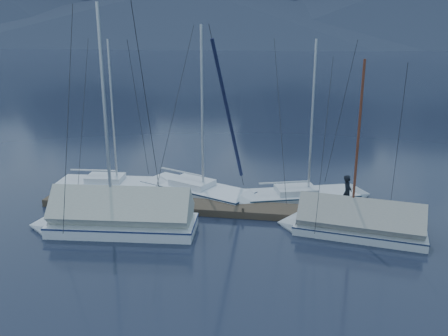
{
  "coord_description": "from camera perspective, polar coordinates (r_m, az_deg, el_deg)",
  "views": [
    {
      "loc": [
        3.39,
        -18.97,
        8.51
      ],
      "look_at": [
        0.0,
        2.0,
        2.2
      ],
      "focal_mm": 38.0,
      "sensor_mm": 36.0,
      "label": 1
    }
  ],
  "objects": [
    {
      "name": "sailboat_open_mid",
      "position": [
        24.7,
        -1.56,
        -3.21
      ],
      "size": [
        7.4,
        4.83,
        9.53
      ],
      "color": "silver",
      "rests_on": "ground"
    },
    {
      "name": "mooring_posts",
      "position": [
        22.84,
        -1.24,
        -4.4
      ],
      "size": [
        15.12,
        1.52,
        0.35
      ],
      "color": "#382D23",
      "rests_on": "ground"
    },
    {
      "name": "ground",
      "position": [
        21.07,
        -0.88,
        -7.28
      ],
      "size": [
        1000.0,
        1000.0,
        0.0
      ],
      "primitive_type": "plane",
      "color": "black",
      "rests_on": "ground"
    },
    {
      "name": "person",
      "position": [
        22.62,
        14.59,
        -2.9
      ],
      "size": [
        0.55,
        0.7,
        1.69
      ],
      "primitive_type": "imported",
      "rotation": [
        0.0,
        0.0,
        1.32
      ],
      "color": "black",
      "rests_on": "dock"
    },
    {
      "name": "sailboat_open_left",
      "position": [
        26.67,
        -11.74,
        -2.08
      ],
      "size": [
        6.74,
        2.84,
        8.76
      ],
      "color": "silver",
      "rests_on": "ground"
    },
    {
      "name": "sailboat_open_right",
      "position": [
        24.95,
        11.08,
        -3.35
      ],
      "size": [
        6.91,
        3.82,
        8.81
      ],
      "color": "silver",
      "rests_on": "ground"
    },
    {
      "name": "sailboat_covered_far",
      "position": [
        21.25,
        -13.62,
        -6.07
      ],
      "size": [
        7.57,
        3.15,
        10.4
      ],
      "color": "white",
      "rests_on": "ground"
    },
    {
      "name": "dock",
      "position": [
        22.85,
        0.0,
        -5.03
      ],
      "size": [
        18.0,
        1.5,
        0.54
      ],
      "color": "#382D23",
      "rests_on": "ground"
    },
    {
      "name": "sailboat_covered_near",
      "position": [
        21.09,
        14.68,
        -6.62
      ],
      "size": [
        6.52,
        3.04,
        8.17
      ],
      "color": "silver",
      "rests_on": "ground"
    }
  ]
}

